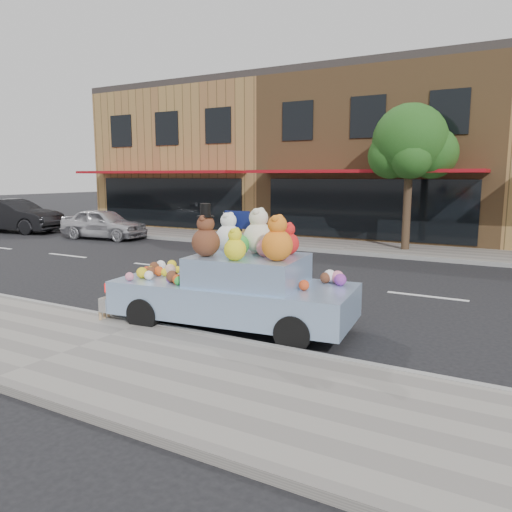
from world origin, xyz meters
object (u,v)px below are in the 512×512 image
Objects in this scene: car_dark at (13,216)px; art_car at (235,285)px; car_silver at (104,224)px; street_tree at (411,148)px.

car_dark is 19.17m from art_car.
art_car reaches higher than car_silver.
art_car is (-0.60, -10.73, -2.89)m from street_tree.
car_dark is at bearing 86.93° from car_silver.
street_tree is 1.12× the size of art_car.
street_tree is 1.34× the size of car_silver.
car_dark is (-18.11, -2.90, -2.89)m from street_tree.
art_car is at bearing -93.21° from street_tree.
art_car is at bearing -125.65° from car_dark.
car_dark is 1.05× the size of art_car.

